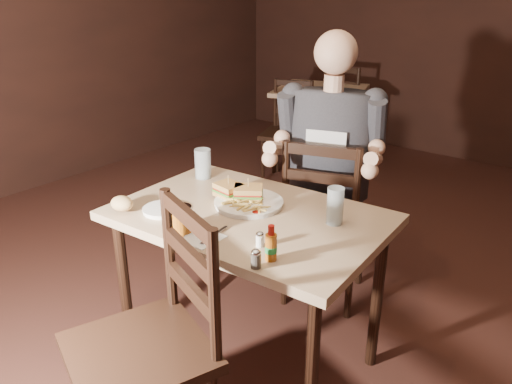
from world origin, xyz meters
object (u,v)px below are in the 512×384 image
Objects in this scene: bg_table at (320,98)px; side_plate at (163,210)px; main_table at (249,231)px; glass_right at (335,206)px; bg_chair_far at (347,110)px; dinner_plate at (249,204)px; chair_far at (326,218)px; hot_sauce at (271,243)px; bg_chair_near at (287,134)px; diner at (330,132)px; chair_near at (139,352)px; syrup_dispenser at (181,219)px; glass_left at (203,164)px.

bg_table is 5.95× the size of side_plate.
glass_right reaches higher than main_table.
bg_chair_far is 3.42m from glass_right.
glass_right is at bearing 11.47° from dinner_plate.
chair_far reaches higher than hot_sauce.
glass_right is at bearing 22.43° from main_table.
bg_chair_near is 0.91× the size of diner.
bg_chair_near is at bearing 123.77° from hot_sauce.
glass_right is at bearing 29.36° from side_plate.
glass_right reaches higher than bg_chair_near.
chair_far is (1.22, -1.91, -0.20)m from bg_table.
glass_right is 0.40m from hot_sauce.
chair_far is 0.97× the size of chair_near.
bg_table is at bearing 108.15° from syrup_dispenser.
glass_left is (-0.45, 0.19, 0.16)m from main_table.
side_plate is at bearing 99.88° from bg_chair_far.
chair_near reaches higher than glass_left.
main_table is at bearing 73.41° from chair_far.
dinner_plate is 0.40m from glass_right.
glass_right is (0.35, -0.56, 0.37)m from chair_far.
chair_near reaches higher than bg_chair_far.
main_table is 6.93× the size of side_plate.
syrup_dispenser reaches higher than side_plate.
glass_left is 0.88m from hot_sauce.
glass_right is (1.57, -2.47, 0.17)m from bg_table.
syrup_dispenser is at bearing 102.59° from bg_chair_far.
bg_chair_near is 2.07m from glass_left.
main_table is 7.61× the size of glass_right.
bg_table is 2.81m from dinner_plate.
bg_chair_near is 3.02× the size of dinner_plate.
bg_table is at bearing 104.37° from diner.
chair_near is 1.06× the size of bg_chair_far.
bg_chair_near is at bearing 112.56° from syrup_dispenser.
bg_chair_far is 3.15× the size of dinner_plate.
glass_left is 0.44m from side_plate.
diner is at bearing 81.02° from syrup_dispenser.
dinner_plate is 0.48m from hot_sauce.
chair_near reaches higher than dinner_plate.
diner reaches higher than glass_right.
glass_left reaches higher than dinner_plate.
bg_table is 6.54× the size of glass_right.
diner is 6.33× the size of glass_right.
bg_chair_near is (-1.28, 2.72, -0.05)m from chair_near.
hot_sauce reaches higher than bg_table.
bg_chair_far is 3.33m from dinner_plate.
dinner_plate reaches higher than main_table.
glass_left is at bearing 99.19° from bg_chair_far.
syrup_dispenser is (-0.40, -0.04, -0.01)m from hot_sauce.
side_plate is (0.94, -3.37, 0.31)m from bg_chair_far.
bg_chair_far is 6.28× the size of glass_left.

